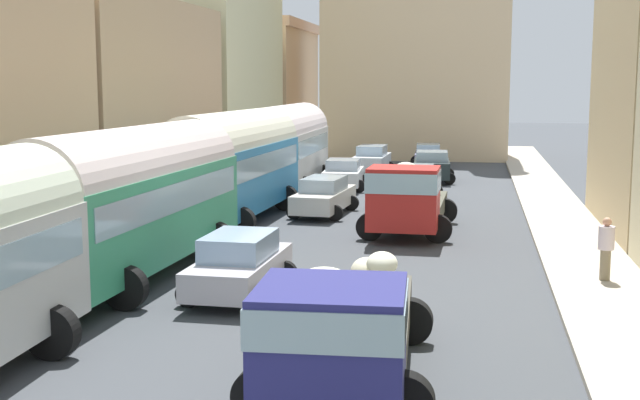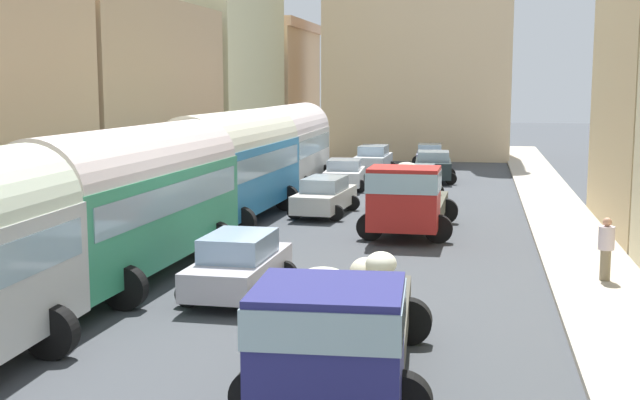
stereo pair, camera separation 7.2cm
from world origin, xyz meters
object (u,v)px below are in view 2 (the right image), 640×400
at_px(parked_bus_1, 135,194).
at_px(cargo_truck_0, 339,325).
at_px(parked_bus_3, 289,144).
at_px(car_1, 433,166).
at_px(car_6, 373,160).
at_px(car_4, 325,196).
at_px(cargo_truck_1, 409,197).
at_px(car_3, 239,264).
at_px(parked_bus_2, 234,161).
at_px(pedestrian_1, 606,247).
at_px(car_0, 417,183).
at_px(car_5, 344,174).
at_px(car_2, 430,156).

distance_m(parked_bus_1, cargo_truck_0, 9.90).
height_order(parked_bus_3, car_1, parked_bus_3).
bearing_deg(car_6, car_4, -90.07).
relative_size(cargo_truck_1, car_4, 1.45).
distance_m(car_1, car_6, 4.71).
height_order(parked_bus_3, car_4, parked_bus_3).
height_order(parked_bus_1, cargo_truck_1, parked_bus_1).
xyz_separation_m(car_4, car_6, (0.02, 14.89, 0.06)).
bearing_deg(car_1, car_3, -97.77).
distance_m(parked_bus_2, pedestrian_1, 14.30).
bearing_deg(parked_bus_3, cargo_truck_0, -75.33).
bearing_deg(car_0, cargo_truck_1, -87.55).
distance_m(parked_bus_3, car_0, 6.75).
height_order(car_0, car_4, car_0).
distance_m(parked_bus_3, car_6, 8.67).
bearing_deg(car_4, pedestrian_1, -47.50).
distance_m(cargo_truck_1, car_6, 18.89).
height_order(car_3, car_5, car_3).
height_order(car_2, pedestrian_1, pedestrian_1).
bearing_deg(parked_bus_2, car_6, 80.04).
height_order(cargo_truck_1, pedestrian_1, cargo_truck_1).
relative_size(car_2, car_4, 0.86).
bearing_deg(car_3, car_6, 90.41).
bearing_deg(pedestrian_1, car_5, 118.30).
bearing_deg(cargo_truck_0, car_3, 120.03).
bearing_deg(cargo_truck_0, pedestrian_1, 58.01).
bearing_deg(cargo_truck_1, parked_bus_2, 166.67).
height_order(car_4, pedestrian_1, pedestrian_1).
xyz_separation_m(cargo_truck_0, car_0, (-0.45, 22.97, -0.39)).
bearing_deg(car_6, car_1, -41.96).
relative_size(parked_bus_1, car_6, 2.43).
bearing_deg(parked_bus_1, cargo_truck_1, 48.82).
height_order(car_6, pedestrian_1, pedestrian_1).
bearing_deg(parked_bus_1, cargo_truck_0, -47.76).
height_order(cargo_truck_1, car_0, cargo_truck_1).
bearing_deg(car_4, cargo_truck_1, -45.90).
bearing_deg(car_1, cargo_truck_1, -89.87).
bearing_deg(parked_bus_2, car_0, 47.27).
bearing_deg(car_4, parked_bus_2, -144.43).
distance_m(car_5, car_6, 7.12).
xyz_separation_m(car_0, car_1, (0.32, 7.19, 0.02)).
distance_m(car_2, pedestrian_1, 29.39).
bearing_deg(car_6, parked_bus_1, -96.55).
bearing_deg(car_3, parked_bus_3, 99.35).
relative_size(cargo_truck_0, car_6, 1.76).
bearing_deg(parked_bus_1, car_5, 82.51).
distance_m(car_3, car_4, 12.47).
height_order(cargo_truck_1, car_3, cargo_truck_1).
bearing_deg(car_3, car_5, 91.97).
distance_m(parked_bus_3, car_1, 8.23).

